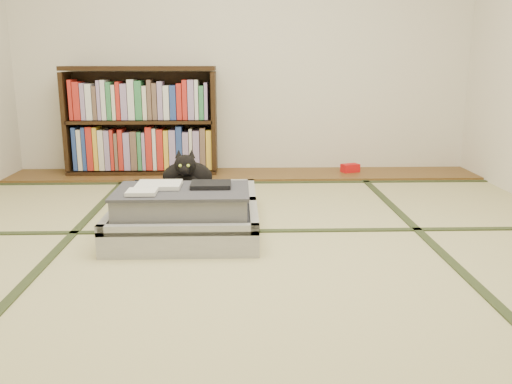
{
  "coord_description": "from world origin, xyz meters",
  "views": [
    {
      "loc": [
        -0.04,
        -2.61,
        0.96
      ],
      "look_at": [
        0.05,
        0.35,
        0.25
      ],
      "focal_mm": 38.0,
      "sensor_mm": 36.0,
      "label": 1
    }
  ],
  "objects": [
    {
      "name": "cable_coil",
      "position": [
        -0.19,
        0.77,
        0.17
      ],
      "size": [
        0.11,
        0.11,
        0.03
      ],
      "color": "white",
      "rests_on": "suitcase"
    },
    {
      "name": "tatami_borders",
      "position": [
        0.0,
        0.49,
        0.0
      ],
      "size": [
        4.0,
        4.5,
        0.01
      ],
      "color": "#2D381E",
      "rests_on": "ground"
    },
    {
      "name": "wood_strip",
      "position": [
        0.0,
        2.0,
        0.01
      ],
      "size": [
        4.0,
        0.5,
        0.02
      ],
      "primitive_type": "cube",
      "color": "brown",
      "rests_on": "ground"
    },
    {
      "name": "floor",
      "position": [
        0.0,
        0.0,
        0.0
      ],
      "size": [
        4.5,
        4.5,
        0.0
      ],
      "primitive_type": "plane",
      "color": "#C5BA83",
      "rests_on": "ground"
    },
    {
      "name": "red_item",
      "position": [
        0.93,
        2.03,
        0.06
      ],
      "size": [
        0.17,
        0.14,
        0.07
      ],
      "primitive_type": "cube",
      "rotation": [
        0.0,
        0.0,
        0.37
      ],
      "color": "red",
      "rests_on": "wood_strip"
    },
    {
      "name": "cat",
      "position": [
        -0.37,
        0.74,
        0.27
      ],
      "size": [
        0.36,
        0.36,
        0.29
      ],
      "color": "black",
      "rests_on": "suitcase"
    },
    {
      "name": "suitcase",
      "position": [
        -0.35,
        0.45,
        0.11
      ],
      "size": [
        0.81,
        1.09,
        0.32
      ],
      "color": "#A4A5A9",
      "rests_on": "floor"
    },
    {
      "name": "bookcase",
      "position": [
        -0.88,
        2.07,
        0.45
      ],
      "size": [
        1.28,
        0.29,
        0.92
      ],
      "color": "black",
      "rests_on": "wood_strip"
    }
  ]
}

